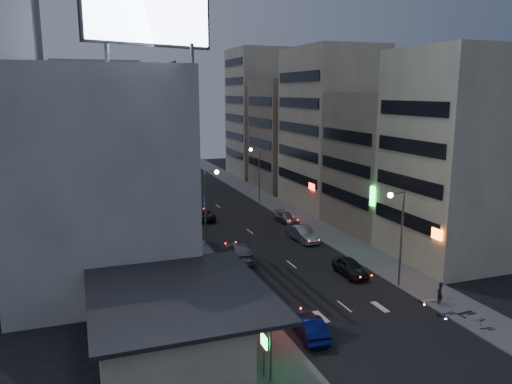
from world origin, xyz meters
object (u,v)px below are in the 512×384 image
parked_car_right_mid (302,234)px  scooter_blue (452,304)px  person (440,293)px  scooter_silver_a (480,311)px  parked_car_left (204,214)px  road_car_silver (239,251)px  parked_car_right_far (287,218)px  scooter_silver_b (436,293)px  road_car_blue (309,327)px  parked_car_right_near (350,267)px  scooter_black_a (492,320)px  scooter_black_b (471,303)px

parked_car_right_mid → scooter_blue: size_ratio=2.76×
person → scooter_silver_a: 3.18m
parked_car_right_mid → parked_car_left: bearing=118.4°
road_car_silver → parked_car_right_far: bearing=-122.6°
parked_car_right_far → scooter_silver_b: (1.66, -25.75, 0.04)m
parked_car_right_far → road_car_blue: (-10.23, -27.65, 0.08)m
parked_car_right_near → road_car_blue: parked_car_right_near is taller
parked_car_right_far → scooter_blue: 27.92m
road_car_blue → parked_car_left: bearing=-85.0°
parked_car_right_mid → scooter_silver_a: 22.09m
parked_car_right_mid → person: size_ratio=2.88×
parked_car_right_far → scooter_blue: (1.31, -27.89, 0.03)m
parked_car_left → scooter_blue: 34.58m
road_car_blue → person: size_ratio=2.56×
scooter_blue → parked_car_right_near: bearing=11.4°
road_car_blue → road_car_silver: size_ratio=0.75×
parked_car_right_near → scooter_blue: 9.81m
road_car_blue → scooter_silver_b: bearing=-164.3°
parked_car_right_mid → scooter_black_a: 23.47m
parked_car_right_mid → person: 18.99m
person → scooter_silver_b: (0.31, 0.72, -0.30)m
parked_car_right_far → scooter_black_a: size_ratio=2.69×
road_car_blue → scooter_black_b: size_ratio=2.16×
parked_car_right_near → road_car_blue: bearing=-131.5°
scooter_silver_a → parked_car_right_mid: bearing=-6.6°
parked_car_right_near → parked_car_right_mid: parked_car_right_mid is taller
parked_car_right_far → person: size_ratio=2.56×
road_car_blue → scooter_black_b: bearing=-176.3°
person → scooter_black_b: bearing=93.8°
parked_car_right_mid → road_car_blue: size_ratio=1.13×
scooter_blue → scooter_silver_b: bearing=-16.6°
parked_car_right_near → scooter_blue: parked_car_right_near is taller
parked_car_left → scooter_black_a: size_ratio=3.04×
parked_car_right_mid → scooter_black_b: (4.06, -20.64, -0.07)m
person → scooter_black_b: (1.31, -1.85, -0.24)m
parked_car_right_near → road_car_silver: road_car_silver is taller
road_car_blue → person: (11.58, 1.19, 0.25)m
scooter_black_a → scooter_silver_a: scooter_silver_a is taller
parked_car_right_far → scooter_blue: bearing=-92.8°
parked_car_right_far → scooter_silver_a: (2.47, -29.42, 0.00)m
parked_car_right_far → person: (1.35, -26.46, 0.34)m
road_car_blue → road_car_silver: bearing=-84.9°
parked_car_right_mid → scooter_silver_b: (3.05, -18.08, -0.13)m
road_car_silver → scooter_blue: (11.12, -16.60, -0.18)m
person → scooter_black_a: (0.79, -4.41, -0.36)m
scooter_blue → scooter_black_b: bearing=-114.6°
parked_car_right_mid → scooter_blue: parked_car_right_mid is taller
scooter_silver_a → road_car_blue: bearing=65.3°
scooter_silver_b → parked_car_right_near: bearing=37.2°
scooter_blue → scooter_silver_a: bearing=-150.3°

